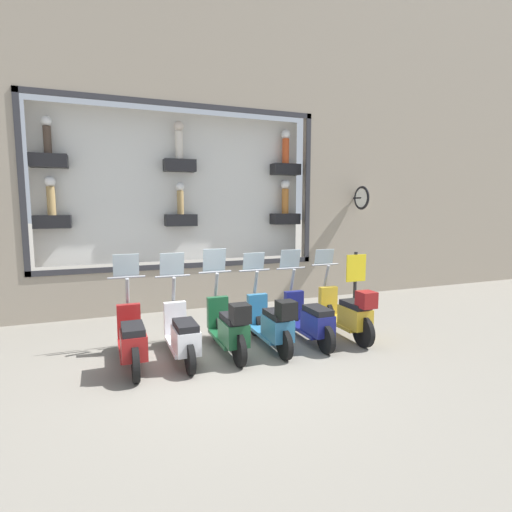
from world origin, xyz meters
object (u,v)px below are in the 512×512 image
scooter_navy_1 (310,320)px  scooter_red_5 (132,339)px  shop_sign_post (355,287)px  scooter_white_4 (182,335)px  scooter_green_3 (229,327)px  scooter_teal_2 (272,323)px  scooter_yellow_0 (348,313)px

scooter_navy_1 → scooter_red_5: bearing=89.9°
shop_sign_post → scooter_white_4: bearing=99.2°
scooter_white_4 → scooter_green_3: bearing=-94.1°
scooter_navy_1 → scooter_white_4: bearing=90.0°
scooter_green_3 → scooter_white_4: 0.77m
scooter_red_5 → scooter_navy_1: bearing=-90.1°
scooter_navy_1 → scooter_teal_2: 0.77m
scooter_yellow_0 → scooter_red_5: bearing=89.1°
scooter_yellow_0 → shop_sign_post: 0.94m
scooter_yellow_0 → shop_sign_post: bearing=-43.1°
scooter_red_5 → scooter_green_3: bearing=-92.2°
scooter_navy_1 → scooter_green_3: bearing=92.1°
scooter_yellow_0 → scooter_green_3: size_ratio=1.00×
scooter_white_4 → shop_sign_post: (0.59, -3.65, 0.40)m
scooter_green_3 → shop_sign_post: scooter_green_3 is taller
scooter_yellow_0 → scooter_white_4: size_ratio=1.01×
scooter_yellow_0 → shop_sign_post: scooter_yellow_0 is taller
scooter_yellow_0 → scooter_red_5: 3.82m
scooter_navy_1 → scooter_white_4: size_ratio=1.00×
scooter_teal_2 → scooter_white_4: size_ratio=1.00×
scooter_green_3 → scooter_red_5: 1.53m
scooter_teal_2 → scooter_red_5: scooter_red_5 is taller
scooter_red_5 → scooter_white_4: bearing=-90.4°
scooter_white_4 → scooter_red_5: bearing=89.6°
shop_sign_post → scooter_yellow_0: bearing=136.9°
scooter_navy_1 → scooter_teal_2: scooter_navy_1 is taller
scooter_yellow_0 → scooter_teal_2: 1.53m
scooter_navy_1 → scooter_white_4: scooter_white_4 is taller
scooter_green_3 → scooter_teal_2: bearing=-90.5°
scooter_teal_2 → shop_sign_post: 2.25m
scooter_white_4 → shop_sign_post: size_ratio=1.17×
scooter_red_5 → shop_sign_post: size_ratio=1.18×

